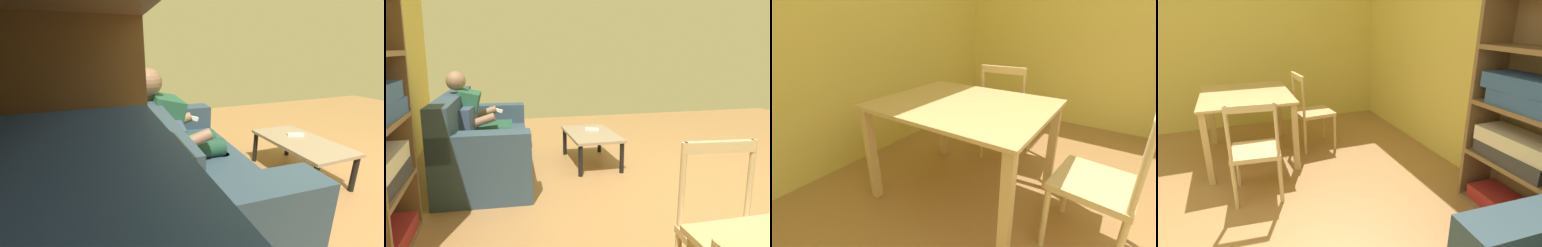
% 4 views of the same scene
% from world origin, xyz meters
% --- Properties ---
extents(wall_side, '(0.12, 5.55, 2.68)m').
position_xyz_m(wall_side, '(-3.43, 0.00, 1.34)').
color(wall_side, '#D2BE5D').
rests_on(wall_side, ground_plane).
extents(bookshelf, '(0.85, 0.36, 1.81)m').
position_xyz_m(bookshelf, '(-0.20, 2.53, 0.79)').
color(bookshelf, brown).
rests_on(bookshelf, ground_plane).
extents(dining_table, '(1.19, 0.95, 0.76)m').
position_xyz_m(dining_table, '(-2.20, 0.64, 0.64)').
color(dining_table, tan).
rests_on(dining_table, ground_plane).
extents(dining_chair_near_wall, '(0.46, 0.46, 0.94)m').
position_xyz_m(dining_chair_near_wall, '(-2.19, 1.38, 0.46)').
color(dining_chair_near_wall, tan).
rests_on(dining_chair_near_wall, ground_plane).
extents(dining_chair_facing_couch, '(0.46, 0.46, 0.91)m').
position_xyz_m(dining_chair_facing_couch, '(-1.27, 0.63, 0.45)').
color(dining_chair_facing_couch, '#D1B27F').
rests_on(dining_chair_facing_couch, ground_plane).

